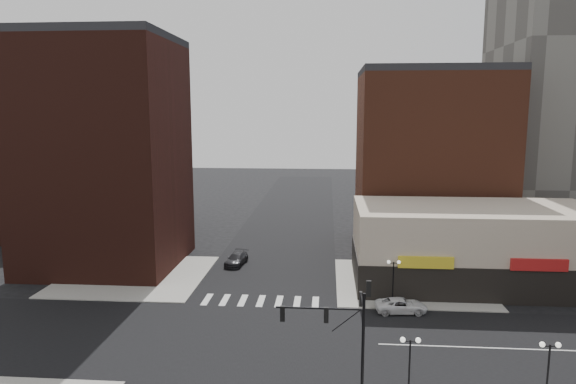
{
  "coord_description": "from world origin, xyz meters",
  "views": [
    {
      "loc": [
        5.99,
        -37.11,
        17.52
      ],
      "look_at": [
        2.77,
        4.1,
        11.0
      ],
      "focal_mm": 32.0,
      "sensor_mm": 36.0,
      "label": 1
    }
  ],
  "objects_px": {
    "dark_sedan_north": "(236,259)",
    "street_lamp_se_b": "(549,358)",
    "street_lamp_se_a": "(410,353)",
    "white_suv": "(401,305)",
    "traffic_signal": "(347,323)",
    "street_lamp_ne": "(393,271)"
  },
  "relations": [
    {
      "from": "dark_sedan_north",
      "to": "street_lamp_se_b",
      "type": "bearing_deg",
      "value": -41.62
    },
    {
      "from": "street_lamp_se_a",
      "to": "street_lamp_se_b",
      "type": "relative_size",
      "value": 1.0
    },
    {
      "from": "white_suv",
      "to": "street_lamp_se_b",
      "type": "bearing_deg",
      "value": -161.05
    },
    {
      "from": "dark_sedan_north",
      "to": "traffic_signal",
      "type": "bearing_deg",
      "value": -58.97
    },
    {
      "from": "street_lamp_se_b",
      "to": "dark_sedan_north",
      "type": "distance_m",
      "value": 36.17
    },
    {
      "from": "street_lamp_se_a",
      "to": "street_lamp_ne",
      "type": "xyz_separation_m",
      "value": [
        1.0,
        16.0,
        0.0
      ]
    },
    {
      "from": "street_lamp_se_b",
      "to": "white_suv",
      "type": "bearing_deg",
      "value": 113.88
    },
    {
      "from": "street_lamp_se_a",
      "to": "white_suv",
      "type": "height_order",
      "value": "street_lamp_se_a"
    },
    {
      "from": "traffic_signal",
      "to": "street_lamp_ne",
      "type": "bearing_deg",
      "value": 73.25
    },
    {
      "from": "street_lamp_se_a",
      "to": "street_lamp_se_b",
      "type": "bearing_deg",
      "value": 0.0
    },
    {
      "from": "traffic_signal",
      "to": "street_lamp_se_b",
      "type": "bearing_deg",
      "value": -0.82
    },
    {
      "from": "street_lamp_se_b",
      "to": "white_suv",
      "type": "distance_m",
      "value": 16.08
    },
    {
      "from": "traffic_signal",
      "to": "white_suv",
      "type": "distance_m",
      "value": 15.9
    },
    {
      "from": "street_lamp_se_a",
      "to": "dark_sedan_north",
      "type": "height_order",
      "value": "street_lamp_se_a"
    },
    {
      "from": "traffic_signal",
      "to": "white_suv",
      "type": "height_order",
      "value": "traffic_signal"
    },
    {
      "from": "street_lamp_se_a",
      "to": "white_suv",
      "type": "distance_m",
      "value": 14.83
    },
    {
      "from": "street_lamp_se_a",
      "to": "street_lamp_ne",
      "type": "relative_size",
      "value": 1.0
    },
    {
      "from": "street_lamp_se_b",
      "to": "white_suv",
      "type": "relative_size",
      "value": 0.92
    },
    {
      "from": "traffic_signal",
      "to": "white_suv",
      "type": "xyz_separation_m",
      "value": [
        5.34,
        14.33,
        -4.33
      ]
    },
    {
      "from": "street_lamp_se_b",
      "to": "street_lamp_ne",
      "type": "xyz_separation_m",
      "value": [
        -7.0,
        16.0,
        0.0
      ]
    },
    {
      "from": "street_lamp_ne",
      "to": "white_suv",
      "type": "relative_size",
      "value": 0.92
    },
    {
      "from": "traffic_signal",
      "to": "street_lamp_se_a",
      "type": "xyz_separation_m",
      "value": [
        3.76,
        -0.17,
        -1.67
      ]
    }
  ]
}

